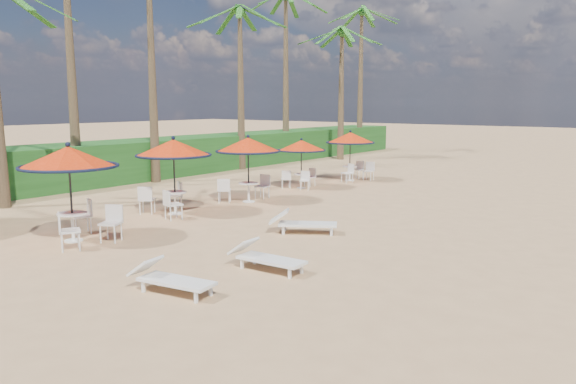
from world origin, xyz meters
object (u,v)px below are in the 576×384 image
(station_2, at_px, (248,151))
(lounger_near, at_px, (169,277))
(station_0, at_px, (72,169))
(lounger_mid, at_px, (264,256))
(station_1, at_px, (172,157))
(station_4, at_px, (352,144))
(lounger_far, at_px, (301,222))
(station_3, at_px, (301,152))

(station_2, height_order, lounger_near, station_2)
(station_0, relative_size, lounger_mid, 1.43)
(station_1, xyz_separation_m, station_4, (0.46, 10.28, -0.14))
(station_4, xyz_separation_m, lounger_far, (4.41, -9.96, -1.39))
(station_2, height_order, lounger_mid, station_2)
(station_1, xyz_separation_m, lounger_far, (4.87, 0.32, -1.53))
(station_1, bearing_deg, station_0, -79.26)
(station_2, bearing_deg, station_3, 96.13)
(station_0, bearing_deg, station_4, 91.20)
(station_4, height_order, lounger_far, station_4)
(lounger_near, relative_size, lounger_far, 0.97)
(station_4, bearing_deg, lounger_near, -71.01)
(station_1, height_order, lounger_mid, station_1)
(station_3, relative_size, lounger_near, 1.15)
(lounger_near, xyz_separation_m, lounger_far, (-0.90, 5.47, 0.02))
(station_0, xyz_separation_m, station_3, (-0.75, 10.97, -0.35))
(station_4, height_order, lounger_mid, station_4)
(station_3, height_order, lounger_mid, station_3)
(station_0, bearing_deg, station_2, 92.74)
(station_1, bearing_deg, station_4, 87.46)
(station_1, bearing_deg, lounger_mid, -25.02)
(lounger_near, bearing_deg, lounger_far, 90.02)
(lounger_far, bearing_deg, lounger_mid, -98.74)
(station_0, bearing_deg, station_3, 93.92)
(station_2, bearing_deg, station_0, -87.26)
(station_0, xyz_separation_m, lounger_far, (4.11, 4.29, -1.58))
(station_0, bearing_deg, station_1, 100.74)
(station_3, bearing_deg, station_0, -86.08)
(lounger_mid, distance_m, lounger_far, 3.53)
(lounger_near, distance_m, lounger_far, 5.55)
(station_0, relative_size, lounger_near, 1.41)
(station_0, xyz_separation_m, lounger_mid, (5.51, 1.05, -1.59))
(station_1, height_order, lounger_far, station_1)
(station_2, relative_size, station_4, 1.05)
(station_3, bearing_deg, lounger_near, -64.61)
(station_1, relative_size, lounger_mid, 1.40)
(station_1, distance_m, station_4, 10.29)
(lounger_far, bearing_deg, station_4, 81.82)
(lounger_mid, height_order, lounger_far, lounger_far)
(station_4, distance_m, lounger_near, 16.38)
(station_0, relative_size, station_1, 1.02)
(station_1, relative_size, station_3, 1.19)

